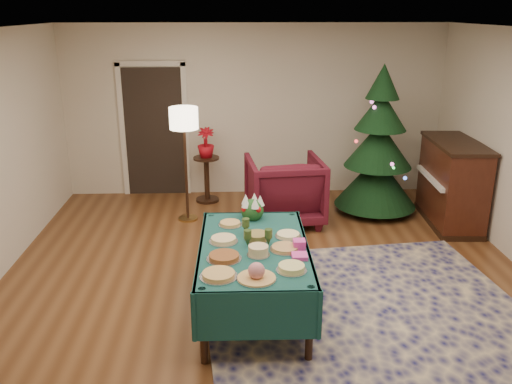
{
  "coord_description": "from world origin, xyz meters",
  "views": [
    {
      "loc": [
        -0.36,
        -5.06,
        2.9
      ],
      "look_at": [
        -0.1,
        0.79,
        0.91
      ],
      "focal_mm": 38.0,
      "sensor_mm": 36.0,
      "label": 1
    }
  ],
  "objects_px": {
    "buffet_table": "(254,259)",
    "potted_plant": "(206,149)",
    "christmas_tree": "(379,148)",
    "piano": "(452,184)",
    "gift_box": "(299,245)",
    "side_table": "(207,180)",
    "floor_lamp": "(184,125)",
    "armchair": "(284,187)"
  },
  "relations": [
    {
      "from": "buffet_table",
      "to": "potted_plant",
      "type": "distance_m",
      "value": 3.4
    },
    {
      "from": "christmas_tree",
      "to": "piano",
      "type": "xyz_separation_m",
      "value": [
        0.93,
        -0.5,
        -0.4
      ]
    },
    {
      "from": "gift_box",
      "to": "piano",
      "type": "relative_size",
      "value": 0.08
    },
    {
      "from": "buffet_table",
      "to": "side_table",
      "type": "distance_m",
      "value": 3.39
    },
    {
      "from": "piano",
      "to": "buffet_table",
      "type": "bearing_deg",
      "value": -141.84
    },
    {
      "from": "floor_lamp",
      "to": "piano",
      "type": "bearing_deg",
      "value": -4.56
    },
    {
      "from": "gift_box",
      "to": "floor_lamp",
      "type": "height_order",
      "value": "floor_lamp"
    },
    {
      "from": "piano",
      "to": "floor_lamp",
      "type": "bearing_deg",
      "value": 175.44
    },
    {
      "from": "gift_box",
      "to": "side_table",
      "type": "xyz_separation_m",
      "value": [
        -1.03,
        3.43,
        -0.42
      ]
    },
    {
      "from": "piano",
      "to": "christmas_tree",
      "type": "bearing_deg",
      "value": 151.58
    },
    {
      "from": "armchair",
      "to": "floor_lamp",
      "type": "distance_m",
      "value": 1.64
    },
    {
      "from": "gift_box",
      "to": "potted_plant",
      "type": "distance_m",
      "value": 3.58
    },
    {
      "from": "side_table",
      "to": "gift_box",
      "type": "bearing_deg",
      "value": -73.31
    },
    {
      "from": "buffet_table",
      "to": "potted_plant",
      "type": "relative_size",
      "value": 4.05
    },
    {
      "from": "side_table",
      "to": "armchair",
      "type": "bearing_deg",
      "value": -39.43
    },
    {
      "from": "floor_lamp",
      "to": "potted_plant",
      "type": "distance_m",
      "value": 0.99
    },
    {
      "from": "christmas_tree",
      "to": "armchair",
      "type": "bearing_deg",
      "value": -165.88
    },
    {
      "from": "buffet_table",
      "to": "piano",
      "type": "xyz_separation_m",
      "value": [
        2.86,
        2.25,
        0.0
      ]
    },
    {
      "from": "gift_box",
      "to": "armchair",
      "type": "bearing_deg",
      "value": 87.66
    },
    {
      "from": "gift_box",
      "to": "side_table",
      "type": "distance_m",
      "value": 3.61
    },
    {
      "from": "gift_box",
      "to": "christmas_tree",
      "type": "distance_m",
      "value": 3.23
    },
    {
      "from": "armchair",
      "to": "christmas_tree",
      "type": "distance_m",
      "value": 1.51
    },
    {
      "from": "gift_box",
      "to": "floor_lamp",
      "type": "distance_m",
      "value": 3.0
    },
    {
      "from": "buffet_table",
      "to": "floor_lamp",
      "type": "xyz_separation_m",
      "value": [
        -0.85,
        2.54,
        0.81
      ]
    },
    {
      "from": "gift_box",
      "to": "piano",
      "type": "height_order",
      "value": "piano"
    },
    {
      "from": "armchair",
      "to": "side_table",
      "type": "height_order",
      "value": "armchair"
    },
    {
      "from": "side_table",
      "to": "piano",
      "type": "xyz_separation_m",
      "value": [
        3.46,
        -1.08,
        0.23
      ]
    },
    {
      "from": "potted_plant",
      "to": "piano",
      "type": "bearing_deg",
      "value": -17.4
    },
    {
      "from": "floor_lamp",
      "to": "side_table",
      "type": "distance_m",
      "value": 1.32
    },
    {
      "from": "armchair",
      "to": "piano",
      "type": "distance_m",
      "value": 2.33
    },
    {
      "from": "side_table",
      "to": "piano",
      "type": "bearing_deg",
      "value": -17.4
    },
    {
      "from": "gift_box",
      "to": "armchair",
      "type": "distance_m",
      "value": 2.52
    },
    {
      "from": "armchair",
      "to": "christmas_tree",
      "type": "relative_size",
      "value": 0.48
    },
    {
      "from": "christmas_tree",
      "to": "potted_plant",
      "type": "bearing_deg",
      "value": 167.09
    },
    {
      "from": "side_table",
      "to": "potted_plant",
      "type": "bearing_deg",
      "value": 180.0
    },
    {
      "from": "side_table",
      "to": "christmas_tree",
      "type": "bearing_deg",
      "value": -12.91
    },
    {
      "from": "floor_lamp",
      "to": "side_table",
      "type": "xyz_separation_m",
      "value": [
        0.25,
        0.79,
        -1.04
      ]
    },
    {
      "from": "armchair",
      "to": "piano",
      "type": "bearing_deg",
      "value": 170.46
    },
    {
      "from": "christmas_tree",
      "to": "piano",
      "type": "bearing_deg",
      "value": -28.42
    },
    {
      "from": "armchair",
      "to": "potted_plant",
      "type": "relative_size",
      "value": 2.27
    },
    {
      "from": "buffet_table",
      "to": "potted_plant",
      "type": "xyz_separation_m",
      "value": [
        -0.6,
        3.33,
        0.27
      ]
    },
    {
      "from": "buffet_table",
      "to": "floor_lamp",
      "type": "distance_m",
      "value": 2.8
    }
  ]
}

